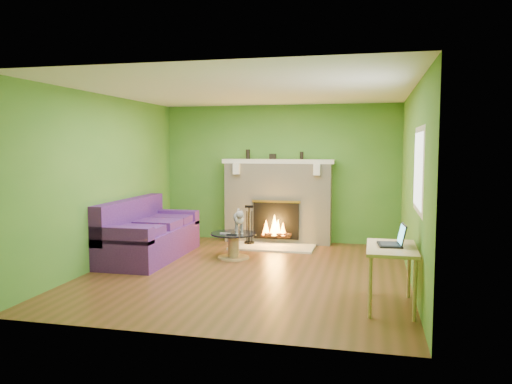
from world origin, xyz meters
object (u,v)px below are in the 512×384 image
sofa (147,235)px  desk (391,254)px  coffee_table (233,244)px  cat (239,220)px

sofa → desk: bearing=-24.3°
coffee_table → desk: size_ratio=0.78×
cat → coffee_table: bearing=-166.3°
coffee_table → cat: (0.08, 0.05, 0.38)m
sofa → cat: bearing=12.2°
coffee_table → sofa: bearing=-169.1°
coffee_table → cat: size_ratio=1.14×
desk → cat: bearing=138.8°
cat → sofa: bearing=174.0°
coffee_table → cat: cat is taller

